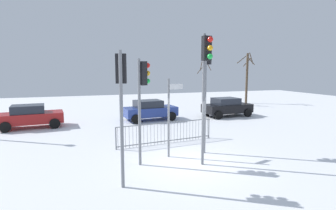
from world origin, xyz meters
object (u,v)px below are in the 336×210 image
(traffic_light_foreground_right, at_px, (121,88))
(traffic_light_mid_right, at_px, (142,88))
(traffic_light_mid_left, at_px, (206,70))
(bare_tree_left, at_px, (203,77))
(direction_sign_post, at_px, (170,114))
(car_red_near, at_px, (30,116))
(traffic_light_rear_right, at_px, (207,72))
(car_blue_trailing, at_px, (150,110))
(bare_tree_centre, at_px, (247,76))
(car_black_far, at_px, (227,107))

(traffic_light_foreground_right, relative_size, traffic_light_mid_right, 1.04)
(traffic_light_mid_left, relative_size, bare_tree_left, 0.89)
(direction_sign_post, distance_m, car_red_near, 10.56)
(traffic_light_mid_left, xyz_separation_m, traffic_light_rear_right, (0.82, 1.56, -0.07))
(direction_sign_post, height_order, car_blue_trailing, direction_sign_post)
(traffic_light_foreground_right, distance_m, traffic_light_rear_right, 4.74)
(traffic_light_rear_right, bearing_deg, bare_tree_centre, 98.37)
(traffic_light_foreground_right, height_order, bare_tree_left, bare_tree_left)
(traffic_light_mid_left, relative_size, traffic_light_mid_right, 1.22)
(traffic_light_rear_right, height_order, bare_tree_left, bare_tree_left)
(direction_sign_post, xyz_separation_m, car_blue_trailing, (1.30, 8.35, -1.09))
(direction_sign_post, bearing_deg, car_blue_trailing, 63.49)
(traffic_light_rear_right, height_order, traffic_light_mid_right, traffic_light_rear_right)
(traffic_light_mid_right, height_order, car_blue_trailing, traffic_light_mid_right)
(direction_sign_post, distance_m, car_blue_trailing, 8.52)
(traffic_light_rear_right, bearing_deg, traffic_light_mid_left, -69.59)
(car_black_far, bearing_deg, traffic_light_mid_left, -128.98)
(direction_sign_post, bearing_deg, traffic_light_rear_right, -14.32)
(traffic_light_mid_right, xyz_separation_m, direction_sign_post, (1.29, 0.53, -1.15))
(car_black_far, bearing_deg, direction_sign_post, -137.26)
(traffic_light_mid_right, relative_size, bare_tree_centre, 0.75)
(traffic_light_mid_left, distance_m, car_blue_trailing, 10.23)
(traffic_light_rear_right, distance_m, car_red_near, 11.93)
(car_red_near, xyz_separation_m, bare_tree_centre, (20.41, 6.46, 2.16))
(traffic_light_mid_left, xyz_separation_m, car_black_far, (6.59, 9.47, -2.89))
(traffic_light_mid_right, xyz_separation_m, car_black_far, (8.79, 8.54, -2.24))
(traffic_light_rear_right, bearing_deg, car_blue_trailing, 141.15)
(traffic_light_mid_left, height_order, traffic_light_rear_right, traffic_light_mid_left)
(bare_tree_centre, bearing_deg, direction_sign_post, -133.39)
(car_black_far, bearing_deg, bare_tree_left, 74.38)
(car_red_near, xyz_separation_m, bare_tree_left, (15.53, 7.13, 2.13))
(traffic_light_mid_right, height_order, bare_tree_left, bare_tree_left)
(traffic_light_mid_left, bearing_deg, traffic_light_foreground_right, 9.39)
(traffic_light_rear_right, distance_m, traffic_light_mid_right, 3.14)
(traffic_light_mid_right, height_order, bare_tree_centre, bare_tree_centre)
(traffic_light_foreground_right, distance_m, traffic_light_mid_right, 2.04)
(bare_tree_left, bearing_deg, direction_sign_post, -120.37)
(traffic_light_foreground_right, height_order, bare_tree_centre, bare_tree_centre)
(traffic_light_mid_left, bearing_deg, car_blue_trailing, -96.92)
(traffic_light_mid_left, height_order, bare_tree_centre, bare_tree_centre)
(traffic_light_mid_left, distance_m, traffic_light_rear_right, 1.76)
(traffic_light_mid_left, relative_size, direction_sign_post, 1.51)
(direction_sign_post, xyz_separation_m, bare_tree_left, (9.00, 15.36, 1.04))
(traffic_light_mid_left, height_order, car_red_near, traffic_light_mid_left)
(traffic_light_mid_left, xyz_separation_m, traffic_light_foreground_right, (-3.26, -0.82, -0.53))
(traffic_light_mid_right, distance_m, bare_tree_left, 18.93)
(bare_tree_left, distance_m, bare_tree_centre, 4.93)
(traffic_light_foreground_right, xyz_separation_m, bare_tree_centre, (16.23, 16.96, -0.21))
(traffic_light_mid_right, xyz_separation_m, car_red_near, (-5.24, 8.76, -2.24))
(traffic_light_rear_right, xyz_separation_m, bare_tree_centre, (12.15, 14.58, -0.66))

